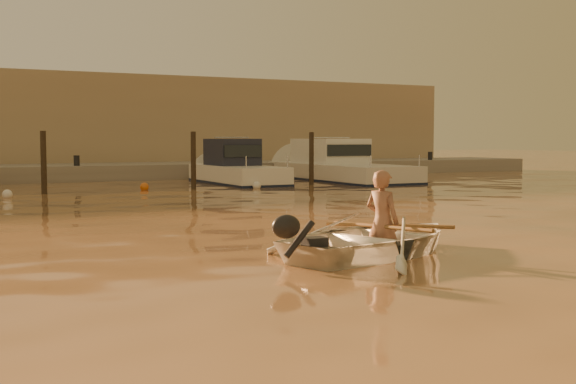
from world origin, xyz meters
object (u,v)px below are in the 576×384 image
dinghy (378,238)px  waterfront_building (5,125)px  moored_boat_4 (238,167)px  moored_boat_5 (340,165)px  person (382,222)px

dinghy → waterfront_building: waterfront_building is taller
moored_boat_4 → moored_boat_5: size_ratio=0.70×
moored_boat_4 → waterfront_building: 13.38m
dinghy → person: 0.27m
moored_boat_5 → waterfront_building: bearing=137.7°
person → moored_boat_4: 17.70m
waterfront_building → person: bearing=-84.8°
waterfront_building → moored_boat_5: bearing=-42.3°
dinghy → person: person is taller
dinghy → moored_boat_4: 17.76m
dinghy → moored_boat_5: 19.59m
moored_boat_4 → person: bearing=-106.0°
person → moored_boat_4: (4.87, 17.01, 0.14)m
person → waterfront_building: waterfront_building is taller
person → dinghy: bearing=90.0°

